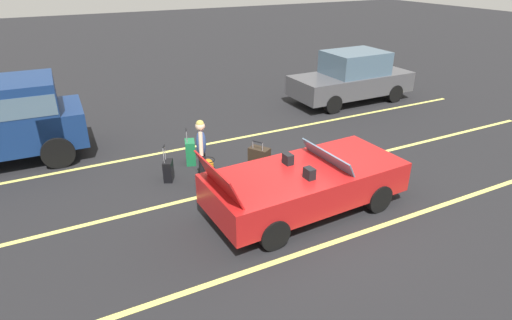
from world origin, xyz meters
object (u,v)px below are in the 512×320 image
at_px(suitcase_large_black, 259,162).
at_px(traveler_person, 202,151).
at_px(suitcase_medium_bright, 190,152).
at_px(duffel_bag, 208,166).
at_px(parked_sedan_near, 352,77).
at_px(suitcase_small_carryon, 168,171).
at_px(convertible_car, 313,181).

distance_m(suitcase_large_black, traveler_person, 1.52).
bearing_deg(suitcase_medium_bright, duffel_bag, -56.85).
height_order(suitcase_medium_bright, duffel_bag, suitcase_medium_bright).
height_order(suitcase_large_black, parked_sedan_near, parked_sedan_near).
bearing_deg(suitcase_large_black, suitcase_medium_bright, 99.16).
height_order(duffel_bag, parked_sedan_near, parked_sedan_near).
distance_m(suitcase_large_black, suitcase_small_carryon, 2.17).
relative_size(suitcase_medium_bright, suitcase_small_carryon, 1.05).
distance_m(suitcase_large_black, parked_sedan_near, 6.96).
distance_m(suitcase_small_carryon, parked_sedan_near, 8.40).
height_order(duffel_bag, traveler_person, traveler_person).
bearing_deg(suitcase_medium_bright, parked_sedan_near, 34.96).
height_order(convertible_car, parked_sedan_near, parked_sedan_near).
bearing_deg(suitcase_small_carryon, convertible_car, -21.02).
height_order(convertible_car, suitcase_medium_bright, convertible_car).
relative_size(suitcase_medium_bright, parked_sedan_near, 0.21).
bearing_deg(suitcase_large_black, suitcase_small_carryon, 127.00).
relative_size(suitcase_small_carryon, parked_sedan_near, 0.20).
bearing_deg(duffel_bag, parked_sedan_near, 24.06).
bearing_deg(traveler_person, duffel_bag, 83.05).
bearing_deg(suitcase_medium_bright, suitcase_large_black, -32.96).
distance_m(suitcase_medium_bright, traveler_person, 1.52).
relative_size(suitcase_large_black, suitcase_small_carryon, 1.06).
bearing_deg(traveler_person, suitcase_large_black, 18.39).
distance_m(duffel_bag, traveler_person, 1.11).
height_order(suitcase_medium_bright, suitcase_small_carryon, suitcase_medium_bright).
bearing_deg(duffel_bag, suitcase_large_black, -36.50).
bearing_deg(convertible_car, suitcase_small_carryon, 130.72).
relative_size(convertible_car, parked_sedan_near, 0.94).
bearing_deg(duffel_bag, convertible_car, -60.80).
relative_size(convertible_car, suitcase_medium_bright, 4.54).
bearing_deg(parked_sedan_near, suitcase_large_black, 33.03).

